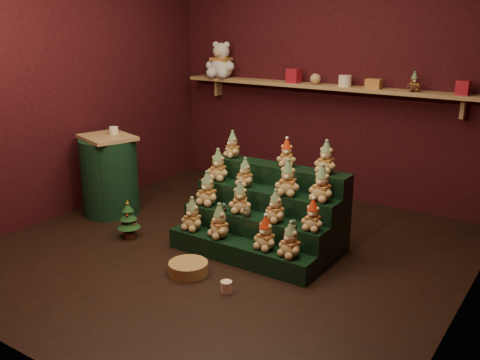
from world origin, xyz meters
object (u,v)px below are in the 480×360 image
Objects in this scene: snow_globe_c at (293,223)px; wicker_basket at (188,268)px; snow_globe_a at (224,207)px; white_bear at (221,55)px; side_table at (110,175)px; mug_left at (179,266)px; mini_christmas_tree at (128,219)px; riser_tier_front at (239,252)px; brown_bear at (414,82)px; mug_right at (226,287)px; snow_globe_b at (247,212)px.

wicker_basket is at bearing -137.91° from snow_globe_c.
white_bear reaches higher than snow_globe_a.
side_table is 2.10m from white_bear.
mug_left is 0.18× the size of white_bear.
snow_globe_c is 0.79× the size of mug_left.
mug_left is (0.88, -0.29, -0.14)m from mini_christmas_tree.
mug_left is (1.53, -0.68, -0.38)m from side_table.
snow_globe_a is at bearing 95.87° from wicker_basket.
riser_tier_front is 7.26× the size of brown_bear.
brown_bear is (2.40, -0.00, -0.18)m from white_bear.
snow_globe_c reaches higher than mug_right.
snow_globe_b reaches higher than mug_right.
white_bear is (-1.83, 2.47, 1.55)m from mug_right.
snow_globe_a is 0.09× the size of side_table.
riser_tier_front is 2.95m from white_bear.
riser_tier_front reaches higher than wicker_basket.
brown_bear is (0.57, 2.47, 1.37)m from mug_right.
mug_left is 3.14m from white_bear.
mug_right is at bearing -66.01° from riser_tier_front.
riser_tier_front is 0.36m from snow_globe_b.
snow_globe_b reaches higher than mug_left.
snow_globe_b is at bearing 72.11° from wicker_basket.
white_bear reaches higher than mug_right.
brown_bear reaches higher than snow_globe_b.
snow_globe_b is 0.98× the size of mug_left.
side_table is 0.79m from mini_christmas_tree.
riser_tier_front is at bearing -57.01° from white_bear.
wicker_basket is (-0.44, 0.08, 0.01)m from mug_right.
mini_christmas_tree is (-1.62, -0.31, -0.22)m from snow_globe_c.
mug_left is at bearing -18.57° from mini_christmas_tree.
mug_left is at bearing -67.90° from white_bear.
mini_christmas_tree reaches higher than wicker_basket.
white_bear reaches higher than brown_bear.
snow_globe_b reaches higher than snow_globe_a.
brown_bear reaches higher than side_table.
snow_globe_a is 0.21× the size of mini_christmas_tree.
brown_bear reaches higher than riser_tier_front.
riser_tier_front is 15.56× the size of mug_right.
wicker_basket reaches higher than mug_left.
wicker_basket is at bearing -5.18° from side_table.
snow_globe_a reaches higher than mug_left.
side_table is at bearing 156.01° from mug_left.
mini_christmas_tree is at bearing 163.69° from wicker_basket.
riser_tier_front reaches higher than mug_left.
wicker_basket is (0.97, -0.28, -0.13)m from mini_christmas_tree.
wicker_basket is at bearing -116.59° from riser_tier_front.
snow_globe_b is 0.75m from mug_left.
mini_christmas_tree is 4.20× the size of mug_right.
mug_left is at bearing -92.95° from snow_globe_a.
white_bear is (-1.60, 1.97, 1.51)m from riser_tier_front.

